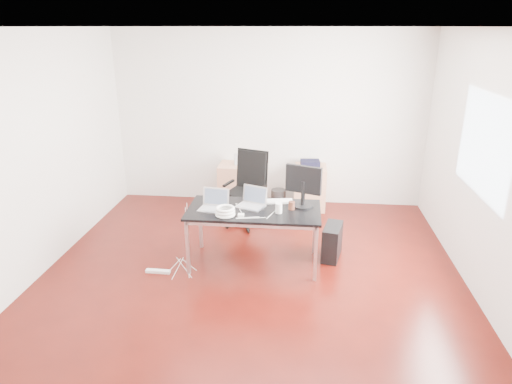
# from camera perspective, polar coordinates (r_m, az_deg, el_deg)

# --- Properties ---
(room_shell) EXTENTS (5.00, 5.00, 5.00)m
(room_shell) POSITION_cam_1_polar(r_m,az_deg,el_deg) (5.02, -0.24, 3.79)
(room_shell) COLOR #390A06
(room_shell) RESTS_ON ground
(desk) EXTENTS (1.60, 0.80, 0.73)m
(desk) POSITION_cam_1_polar(r_m,az_deg,el_deg) (5.52, -0.26, -2.65)
(desk) COLOR black
(desk) RESTS_ON ground
(office_chair) EXTENTS (0.61, 0.63, 1.08)m
(office_chair) POSITION_cam_1_polar(r_m,az_deg,el_deg) (6.71, -1.06, 0.89)
(office_chair) COLOR black
(office_chair) RESTS_ON ground
(filing_cabinet_left) EXTENTS (0.50, 0.50, 0.70)m
(filing_cabinet_left) POSITION_cam_1_polar(r_m,az_deg,el_deg) (7.51, -2.65, 0.92)
(filing_cabinet_left) COLOR tan
(filing_cabinet_left) RESTS_ON ground
(filing_cabinet_right) EXTENTS (0.50, 0.50, 0.70)m
(filing_cabinet_right) POSITION_cam_1_polar(r_m,az_deg,el_deg) (7.43, 6.76, 0.60)
(filing_cabinet_right) COLOR tan
(filing_cabinet_right) RESTS_ON ground
(pc_tower) EXTENTS (0.29, 0.48, 0.44)m
(pc_tower) POSITION_cam_1_polar(r_m,az_deg,el_deg) (5.92, 9.50, -6.16)
(pc_tower) COLOR black
(pc_tower) RESTS_ON ground
(wastebasket) EXTENTS (0.28, 0.28, 0.28)m
(wastebasket) POSITION_cam_1_polar(r_m,az_deg,el_deg) (7.53, 2.82, -0.72)
(wastebasket) COLOR black
(wastebasket) RESTS_ON ground
(power_strip) EXTENTS (0.30, 0.07, 0.04)m
(power_strip) POSITION_cam_1_polar(r_m,az_deg,el_deg) (5.72, -12.15, -9.67)
(power_strip) COLOR white
(power_strip) RESTS_ON ground
(laptop_left) EXTENTS (0.36, 0.30, 0.23)m
(laptop_left) POSITION_cam_1_polar(r_m,az_deg,el_deg) (5.52, -5.27, -1.54)
(laptop_left) COLOR silver
(laptop_left) RESTS_ON desk
(laptop_right) EXTENTS (0.40, 0.36, 0.23)m
(laptop_right) POSITION_cam_1_polar(r_m,az_deg,el_deg) (5.57, -0.48, -1.23)
(laptop_right) COLOR silver
(laptop_right) RESTS_ON desk
(monitor) EXTENTS (0.44, 0.26, 0.51)m
(monitor) POSITION_cam_1_polar(r_m,az_deg,el_deg) (5.53, 5.94, 1.01)
(monitor) COLOR black
(monitor) RESTS_ON desk
(keyboard) EXTENTS (0.46, 0.21, 0.02)m
(keyboard) POSITION_cam_1_polar(r_m,az_deg,el_deg) (5.71, 2.40, -1.17)
(keyboard) COLOR white
(keyboard) RESTS_ON desk
(cup_white) EXTENTS (0.08, 0.08, 0.12)m
(cup_white) POSITION_cam_1_polar(r_m,az_deg,el_deg) (5.37, 2.86, -2.03)
(cup_white) COLOR white
(cup_white) RESTS_ON desk
(cup_brown) EXTENTS (0.08, 0.08, 0.10)m
(cup_brown) POSITION_cam_1_polar(r_m,az_deg,el_deg) (5.49, 4.47, -1.70)
(cup_brown) COLOR #532A1C
(cup_brown) RESTS_ON desk
(cable_coil) EXTENTS (0.24, 0.24, 0.11)m
(cable_coil) POSITION_cam_1_polar(r_m,az_deg,el_deg) (5.30, -3.86, -2.44)
(cable_coil) COLOR white
(cable_coil) RESTS_ON desk
(power_adapter) EXTENTS (0.07, 0.07, 0.03)m
(power_adapter) POSITION_cam_1_polar(r_m,az_deg,el_deg) (5.29, -1.89, -2.93)
(power_adapter) COLOR white
(power_adapter) RESTS_ON desk
(speaker) EXTENTS (0.11, 0.10, 0.18)m
(speaker) POSITION_cam_1_polar(r_m,az_deg,el_deg) (7.35, -2.38, 4.10)
(speaker) COLOR #9E9E9E
(speaker) RESTS_ON filing_cabinet_left
(navy_garment) EXTENTS (0.32, 0.27, 0.09)m
(navy_garment) POSITION_cam_1_polar(r_m,az_deg,el_deg) (7.35, 6.78, 3.60)
(navy_garment) COLOR black
(navy_garment) RESTS_ON filing_cabinet_right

